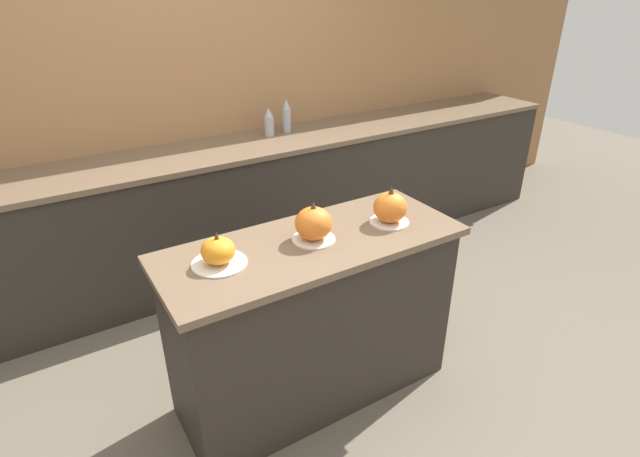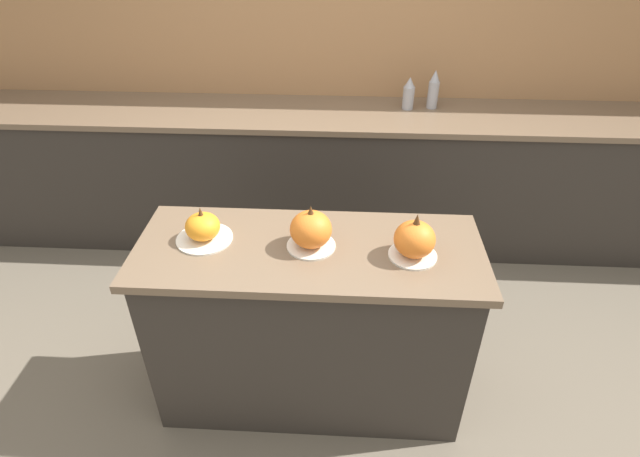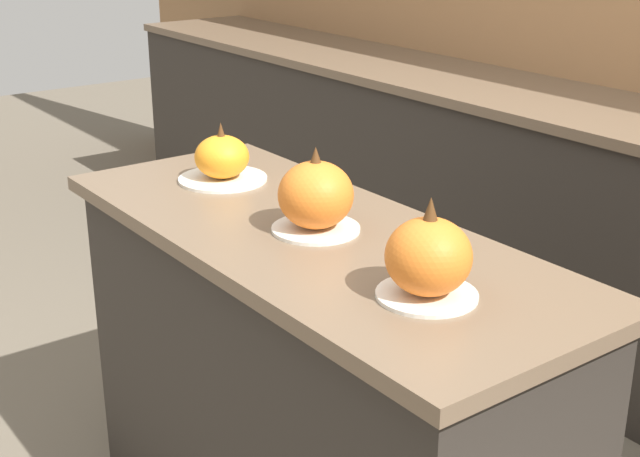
{
  "view_description": "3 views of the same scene",
  "coord_description": "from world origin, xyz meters",
  "px_view_note": "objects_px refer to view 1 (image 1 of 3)",
  "views": [
    {
      "loc": [
        -1.01,
        -1.68,
        1.94
      ],
      "look_at": [
        0.04,
        0.01,
        0.93
      ],
      "focal_mm": 28.0,
      "sensor_mm": 36.0,
      "label": 1
    },
    {
      "loc": [
        0.13,
        -1.6,
        2.07
      ],
      "look_at": [
        0.05,
        -0.01,
        0.98
      ],
      "focal_mm": 28.0,
      "sensor_mm": 36.0,
      "label": 2
    },
    {
      "loc": [
        1.49,
        -1.08,
        1.57
      ],
      "look_at": [
        0.07,
        -0.02,
        0.91
      ],
      "focal_mm": 50.0,
      "sensor_mm": 36.0,
      "label": 3
    }
  ],
  "objects_px": {
    "pumpkin_cake_center": "(313,224)",
    "pumpkin_cake_right": "(390,208)",
    "pumpkin_cake_left": "(218,253)",
    "bottle_short": "(269,123)",
    "bottle_tall": "(286,116)"
  },
  "relations": [
    {
      "from": "pumpkin_cake_right",
      "to": "pumpkin_cake_left",
      "type": "bearing_deg",
      "value": 175.59
    },
    {
      "from": "pumpkin_cake_left",
      "to": "pumpkin_cake_center",
      "type": "distance_m",
      "value": 0.44
    },
    {
      "from": "pumpkin_cake_center",
      "to": "pumpkin_cake_right",
      "type": "xyz_separation_m",
      "value": [
        0.4,
        -0.04,
        -0.0
      ]
    },
    {
      "from": "pumpkin_cake_left",
      "to": "pumpkin_cake_right",
      "type": "bearing_deg",
      "value": -4.41
    },
    {
      "from": "bottle_tall",
      "to": "pumpkin_cake_left",
      "type": "bearing_deg",
      "value": -127.21
    },
    {
      "from": "pumpkin_cake_right",
      "to": "bottle_tall",
      "type": "distance_m",
      "value": 1.54
    },
    {
      "from": "pumpkin_cake_left",
      "to": "bottle_short",
      "type": "bearing_deg",
      "value": 56.39
    },
    {
      "from": "bottle_tall",
      "to": "pumpkin_cake_right",
      "type": "bearing_deg",
      "value": -99.77
    },
    {
      "from": "pumpkin_cake_left",
      "to": "bottle_tall",
      "type": "xyz_separation_m",
      "value": [
        1.1,
        1.45,
        0.1
      ]
    },
    {
      "from": "pumpkin_cake_center",
      "to": "bottle_tall",
      "type": "height_order",
      "value": "bottle_tall"
    },
    {
      "from": "pumpkin_cake_center",
      "to": "pumpkin_cake_right",
      "type": "relative_size",
      "value": 1.01
    },
    {
      "from": "pumpkin_cake_right",
      "to": "bottle_short",
      "type": "distance_m",
      "value": 1.49
    },
    {
      "from": "pumpkin_cake_left",
      "to": "pumpkin_cake_right",
      "type": "relative_size",
      "value": 1.19
    },
    {
      "from": "pumpkin_cake_center",
      "to": "bottle_short",
      "type": "distance_m",
      "value": 1.53
    },
    {
      "from": "bottle_tall",
      "to": "pumpkin_cake_center",
      "type": "bearing_deg",
      "value": -114.17
    }
  ]
}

